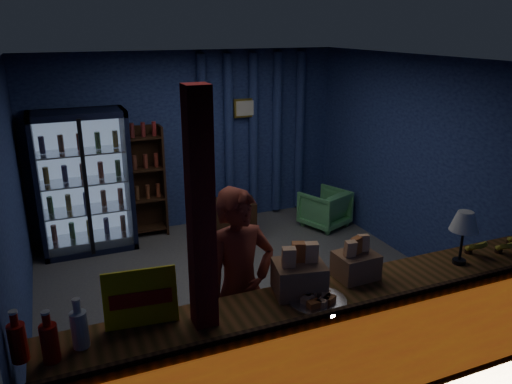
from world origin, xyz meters
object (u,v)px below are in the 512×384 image
shopkeeper (240,288)px  table_lamp (464,223)px  pastry_tray (318,300)px  green_chair (325,208)px

shopkeeper → table_lamp: shopkeeper is taller
shopkeeper → pastry_tray: shopkeeper is taller
shopkeeper → table_lamp: (1.87, -0.48, 0.46)m
shopkeeper → pastry_tray: (0.41, -0.57, 0.11)m
green_chair → table_lamp: size_ratio=1.30×
pastry_tray → table_lamp: table_lamp is taller
green_chair → pastry_tray: pastry_tray is taller
pastry_tray → table_lamp: 1.51m
table_lamp → shopkeeper: bearing=165.7°
pastry_tray → table_lamp: bearing=3.6°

